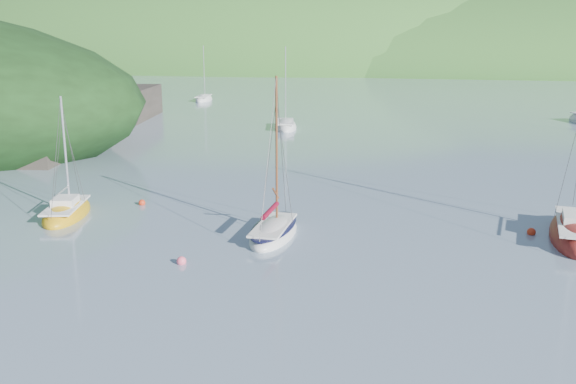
% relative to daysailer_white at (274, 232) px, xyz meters
% --- Properties ---
extents(ground, '(700.00, 700.00, 0.00)m').
position_rel_daysailer_white_xyz_m(ground, '(0.98, -7.56, -0.20)').
color(ground, slate).
rests_on(ground, ground).
extents(shoreline_hills, '(690.00, 135.00, 56.00)m').
position_rel_daysailer_white_xyz_m(shoreline_hills, '(-8.68, 164.86, -0.20)').
color(shoreline_hills, '#275E24').
rests_on(shoreline_hills, ground).
extents(daysailer_white, '(2.05, 5.53, 8.50)m').
position_rel_daysailer_white_xyz_m(daysailer_white, '(0.00, 0.00, 0.00)').
color(daysailer_white, silver).
rests_on(daysailer_white, ground).
extents(sloop_red, '(3.30, 7.43, 10.64)m').
position_rel_daysailer_white_xyz_m(sloop_red, '(14.74, 3.13, 0.01)').
color(sloop_red, maroon).
rests_on(sloop_red, ground).
extents(sailboat_yellow, '(3.51, 5.81, 7.21)m').
position_rel_daysailer_white_xyz_m(sailboat_yellow, '(-12.12, 0.73, -0.03)').
color(sailboat_yellow, '#D09810').
rests_on(sailboat_yellow, ground).
extents(distant_sloop_a, '(3.71, 6.74, 9.12)m').
position_rel_daysailer_white_xyz_m(distant_sloop_a, '(-7.85, 34.95, -0.04)').
color(distant_sloop_a, silver).
rests_on(distant_sloop_a, ground).
extents(distant_sloop_c, '(2.88, 6.16, 8.46)m').
position_rel_daysailer_white_xyz_m(distant_sloop_c, '(-25.64, 58.09, -0.05)').
color(distant_sloop_c, silver).
rests_on(distant_sloop_c, ground).
extents(mooring_buoys, '(22.16, 9.07, 0.43)m').
position_rel_daysailer_white_xyz_m(mooring_buoys, '(0.87, 0.53, -0.08)').
color(mooring_buoys, '#FD5A77').
rests_on(mooring_buoys, ground).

